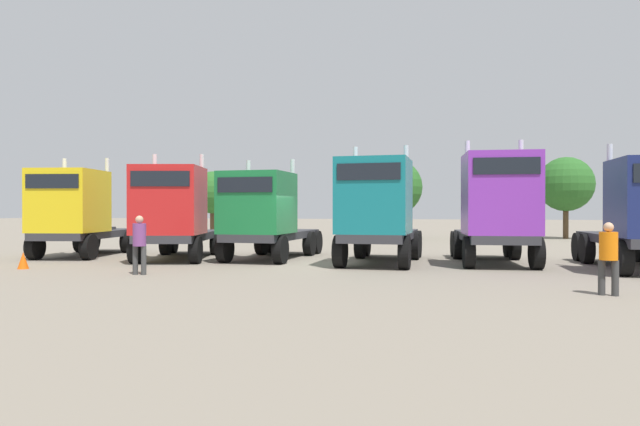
# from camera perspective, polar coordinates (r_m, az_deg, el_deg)

# --- Properties ---
(ground) EXTENTS (200.00, 200.00, 0.00)m
(ground) POSITION_cam_1_polar(r_m,az_deg,el_deg) (20.32, -0.45, -5.29)
(ground) COLOR gray
(semi_truck_yellow) EXTENTS (3.64, 6.51, 4.22)m
(semi_truck_yellow) POSITION_cam_1_polar(r_m,az_deg,el_deg) (25.49, -23.55, 0.11)
(semi_truck_yellow) COLOR #333338
(semi_truck_yellow) RESTS_ON ground
(semi_truck_red) EXTENTS (4.03, 6.80, 4.23)m
(semi_truck_red) POSITION_cam_1_polar(r_m,az_deg,el_deg) (22.55, -14.64, 0.05)
(semi_truck_red) COLOR #333338
(semi_truck_red) RESTS_ON ground
(semi_truck_green) EXTENTS (2.59, 6.31, 4.02)m
(semi_truck_green) POSITION_cam_1_polar(r_m,az_deg,el_deg) (22.05, -5.75, -0.16)
(semi_truck_green) COLOR #333338
(semi_truck_green) RESTS_ON ground
(semi_truck_teal) EXTENTS (2.56, 6.27, 4.36)m
(semi_truck_teal) POSITION_cam_1_polar(r_m,az_deg,el_deg) (20.17, 5.84, 0.32)
(semi_truck_teal) COLOR #333338
(semi_truck_teal) RESTS_ON ground
(semi_truck_purple) EXTENTS (3.16, 6.30, 4.54)m
(semi_truck_purple) POSITION_cam_1_polar(r_m,az_deg,el_deg) (20.82, 17.57, 0.45)
(semi_truck_purple) COLOR #333338
(semi_truck_purple) RESTS_ON ground
(visitor_in_hivis) EXTENTS (0.49, 0.49, 1.70)m
(visitor_in_hivis) POSITION_cam_1_polar(r_m,az_deg,el_deg) (14.63, 27.29, -3.65)
(visitor_in_hivis) COLOR #383838
(visitor_in_hivis) RESTS_ON ground
(visitor_with_camera) EXTENTS (0.45, 0.42, 1.81)m
(visitor_with_camera) POSITION_cam_1_polar(r_m,az_deg,el_deg) (18.02, -17.90, -2.66)
(visitor_with_camera) COLOR #3E3E3E
(visitor_with_camera) RESTS_ON ground
(traffic_cone_near) EXTENTS (0.36, 0.36, 0.57)m
(traffic_cone_near) POSITION_cam_1_polar(r_m,az_deg,el_deg) (21.39, -27.97, -4.29)
(traffic_cone_near) COLOR #F2590C
(traffic_cone_near) RESTS_ON ground
(oak_far_left) EXTENTS (2.97, 2.97, 4.69)m
(oak_far_left) POSITION_cam_1_polar(r_m,az_deg,el_deg) (39.99, -10.88, 2.04)
(oak_far_left) COLOR #4C3823
(oak_far_left) RESTS_ON ground
(oak_far_centre) EXTENTS (3.89, 3.89, 5.51)m
(oak_far_centre) POSITION_cam_1_polar(r_m,az_deg,el_deg) (39.34, 7.57, 2.60)
(oak_far_centre) COLOR #4C3823
(oak_far_centre) RESTS_ON ground
(oak_far_right) EXTENTS (3.73, 3.73, 5.62)m
(oak_far_right) POSITION_cam_1_polar(r_m,az_deg,el_deg) (41.96, 23.73, 2.69)
(oak_far_right) COLOR #4C3823
(oak_far_right) RESTS_ON ground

